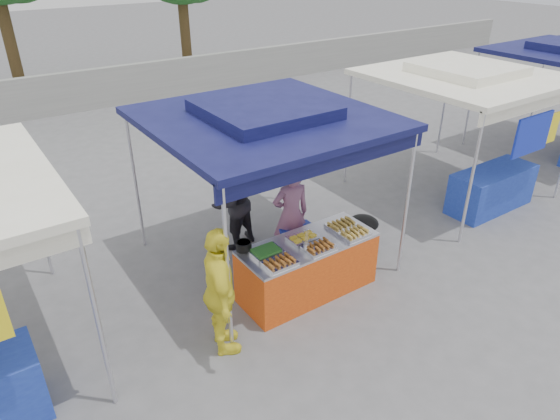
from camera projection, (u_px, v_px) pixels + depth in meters
ground_plane at (303, 287)px, 7.46m from camera, size 80.00×80.00×0.00m
back_wall at (86, 90)px, 15.16m from camera, size 40.00×0.25×1.20m
main_canopy at (265, 118)px, 7.05m from camera, size 3.20×3.20×2.57m
neighbor_stall_right at (478, 121)px, 9.38m from camera, size 3.20×3.20×2.57m
vendor_table at (308, 267)px, 7.19m from camera, size 2.00×0.80×0.85m
food_tray_fl at (280, 263)px, 6.47m from camera, size 0.42×0.30×0.07m
food_tray_fm at (319, 247)px, 6.80m from camera, size 0.42×0.30×0.07m
food_tray_fr at (354, 234)px, 7.12m from camera, size 0.42×0.30×0.07m
food_tray_bl at (266, 252)px, 6.71m from camera, size 0.42×0.30×0.07m
food_tray_bm at (303, 238)px, 7.02m from camera, size 0.42×0.30×0.07m
food_tray_br at (341, 225)px, 7.34m from camera, size 0.42×0.30×0.07m
cooking_pot at (244, 246)px, 6.78m from camera, size 0.21×0.21×0.13m
skewer_cup at (306, 247)px, 6.78m from camera, size 0.08×0.08×0.10m
wok_burner at (362, 235)px, 7.88m from camera, size 0.48×0.48×0.80m
crate_left at (265, 274)px, 7.53m from camera, size 0.45×0.32×0.27m
crate_right at (299, 255)px, 7.94m from camera, size 0.55×0.38×0.33m
crate_stacked at (299, 237)px, 7.79m from camera, size 0.53×0.37×0.32m
vendor_woman at (291, 215)px, 7.72m from camera, size 0.67×0.51×1.67m
helper_man at (232, 202)px, 8.14m from camera, size 0.93×0.80×1.64m
customer_person at (220, 293)px, 5.95m from camera, size 0.73×1.09×1.73m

